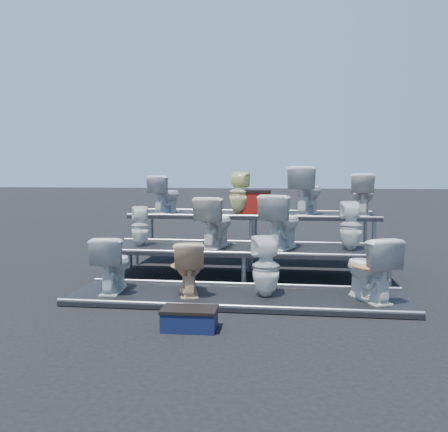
# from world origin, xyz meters

# --- Properties ---
(ground) EXTENTS (80.00, 80.00, 0.00)m
(ground) POSITION_xyz_m (0.00, 0.00, 0.00)
(ground) COLOR black
(ground) RESTS_ON ground
(tier_front) EXTENTS (4.20, 1.20, 0.06)m
(tier_front) POSITION_xyz_m (0.00, -1.30, 0.03)
(tier_front) COLOR black
(tier_front) RESTS_ON ground
(tier_mid) EXTENTS (4.20, 1.20, 0.46)m
(tier_mid) POSITION_xyz_m (0.00, 0.00, 0.23)
(tier_mid) COLOR black
(tier_mid) RESTS_ON ground
(tier_back) EXTENTS (4.20, 1.20, 0.86)m
(tier_back) POSITION_xyz_m (0.00, 1.30, 0.43)
(tier_back) COLOR black
(tier_back) RESTS_ON ground
(toilet_0) EXTENTS (0.46, 0.74, 0.72)m
(toilet_0) POSITION_xyz_m (-1.62, -1.30, 0.42)
(toilet_0) COLOR silver
(toilet_0) RESTS_ON tier_front
(toilet_1) EXTENTS (0.52, 0.74, 0.68)m
(toilet_1) POSITION_xyz_m (-0.63, -1.30, 0.40)
(toilet_1) COLOR beige
(toilet_1) RESTS_ON tier_front
(toilet_2) EXTENTS (0.42, 0.43, 0.75)m
(toilet_2) POSITION_xyz_m (0.35, -1.30, 0.43)
(toilet_2) COLOR silver
(toilet_2) RESTS_ON tier_front
(toilet_3) EXTENTS (0.71, 0.87, 0.77)m
(toilet_3) POSITION_xyz_m (1.60, -1.30, 0.45)
(toilet_3) COLOR silver
(toilet_3) RESTS_ON tier_front
(toilet_4) EXTENTS (0.35, 0.35, 0.61)m
(toilet_4) POSITION_xyz_m (-1.65, 0.00, 0.76)
(toilet_4) COLOR silver
(toilet_4) RESTS_ON tier_mid
(toilet_5) EXTENTS (0.58, 0.83, 0.77)m
(toilet_5) POSITION_xyz_m (-0.48, 0.00, 0.85)
(toilet_5) COLOR silver
(toilet_5) RESTS_ON tier_mid
(toilet_6) EXTENTS (0.71, 0.90, 0.81)m
(toilet_6) POSITION_xyz_m (0.51, 0.00, 0.87)
(toilet_6) COLOR silver
(toilet_6) RESTS_ON tier_mid
(toilet_7) EXTENTS (0.34, 0.34, 0.71)m
(toilet_7) POSITION_xyz_m (1.52, 0.00, 0.81)
(toilet_7) COLOR silver
(toilet_7) RESTS_ON tier_mid
(toilet_8) EXTENTS (0.56, 0.74, 0.67)m
(toilet_8) POSITION_xyz_m (-1.58, 1.30, 1.20)
(toilet_8) COLOR silver
(toilet_8) RESTS_ON tier_back
(toilet_9) EXTENTS (0.38, 0.39, 0.75)m
(toilet_9) POSITION_xyz_m (-0.26, 1.30, 1.23)
(toilet_9) COLOR #F4F2A1
(toilet_9) RESTS_ON tier_back
(toilet_10) EXTENTS (0.69, 0.91, 0.83)m
(toilet_10) POSITION_xyz_m (0.91, 1.30, 1.27)
(toilet_10) COLOR silver
(toilet_10) RESTS_ON tier_back
(toilet_11) EXTENTS (0.50, 0.75, 0.71)m
(toilet_11) POSITION_xyz_m (1.85, 1.30, 1.21)
(toilet_11) COLOR silver
(toilet_11) RESTS_ON tier_back
(red_crate) EXTENTS (0.53, 0.44, 0.37)m
(red_crate) POSITION_xyz_m (0.03, 1.42, 1.04)
(red_crate) COLOR maroon
(red_crate) RESTS_ON tier_back
(step_stool) EXTENTS (0.55, 0.34, 0.20)m
(step_stool) POSITION_xyz_m (-0.36, -2.54, 0.10)
(step_stool) COLOR #0F1637
(step_stool) RESTS_ON ground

